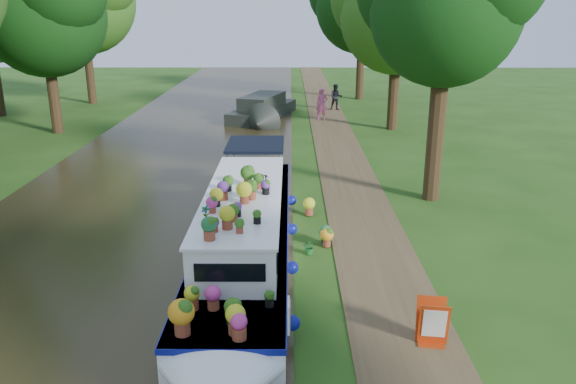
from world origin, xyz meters
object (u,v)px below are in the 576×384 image
(second_boat, at_px, (262,109))
(sandwich_board, at_px, (432,324))
(pedestrian_dark, at_px, (336,97))
(plant_boat, at_px, (244,231))
(pedestrian_pink, at_px, (322,104))

(second_boat, height_order, sandwich_board, second_boat)
(sandwich_board, xyz_separation_m, pedestrian_dark, (0.22, 27.03, 0.42))
(plant_boat, relative_size, second_boat, 1.70)
(second_boat, bearing_deg, pedestrian_dark, 51.57)
(plant_boat, height_order, sandwich_board, plant_boat)
(plant_boat, distance_m, pedestrian_pink, 19.99)
(plant_boat, height_order, second_boat, plant_boat)
(second_boat, relative_size, pedestrian_dark, 4.78)
(second_boat, relative_size, sandwich_board, 8.68)
(pedestrian_pink, bearing_deg, second_boat, 167.53)
(pedestrian_pink, relative_size, pedestrian_dark, 1.10)
(second_boat, distance_m, pedestrian_dark, 5.59)
(plant_boat, bearing_deg, sandwich_board, -44.05)
(pedestrian_pink, distance_m, pedestrian_dark, 3.64)
(sandwich_board, distance_m, pedestrian_pink, 23.59)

